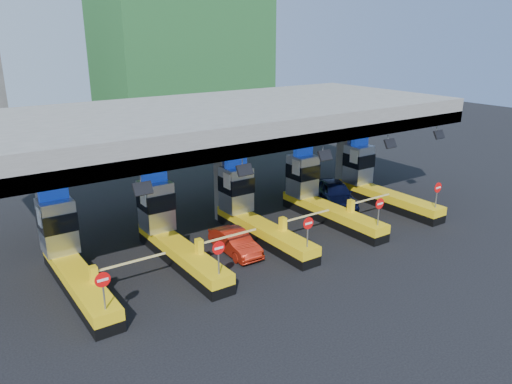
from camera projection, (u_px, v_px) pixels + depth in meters
ground at (254, 236)px, 28.22m from camera, size 120.00×120.00×0.00m
toll_canopy at (225, 121)px, 28.58m from camera, size 28.00×12.09×7.00m
toll_lane_far_left at (69, 254)px, 22.59m from camera, size 4.43×8.00×4.16m
toll_lane_left at (170, 230)px, 25.30m from camera, size 4.43×8.00×4.16m
toll_lane_center at (251, 211)px, 28.01m from camera, size 4.43×8.00×4.16m
toll_lane_right at (318, 195)px, 30.72m from camera, size 4.43×8.00×4.16m
toll_lane_far_right at (374, 182)px, 33.44m from camera, size 4.43×8.00×4.16m
bg_building_scaffold at (179, 3)px, 55.42m from camera, size 18.00×12.00×28.00m
van at (335, 193)px, 32.92m from camera, size 3.74×5.18×1.64m
red_car at (235, 242)px, 25.83m from camera, size 1.41×3.72×1.21m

